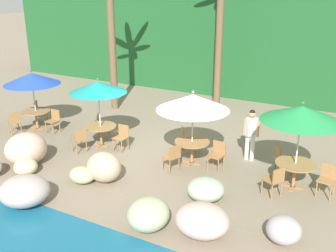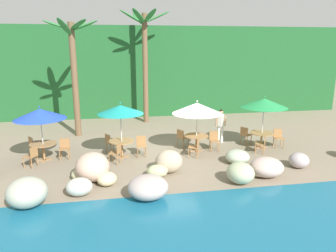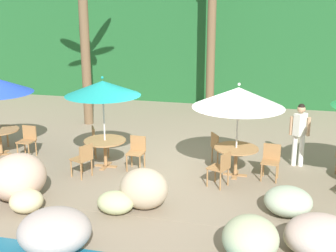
{
  "view_description": "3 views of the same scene",
  "coord_description": "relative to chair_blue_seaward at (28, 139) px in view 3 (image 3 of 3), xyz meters",
  "views": [
    {
      "loc": [
        5.99,
        -10.13,
        5.34
      ],
      "look_at": [
        0.52,
        -0.07,
        1.18
      ],
      "focal_mm": 41.76,
      "sensor_mm": 36.0,
      "label": 1
    },
    {
      "loc": [
        -2.44,
        -13.37,
        4.72
      ],
      "look_at": [
        -0.04,
        0.24,
        1.22
      ],
      "focal_mm": 33.92,
      "sensor_mm": 36.0,
      "label": 2
    },
    {
      "loc": [
        2.19,
        -10.42,
        4.27
      ],
      "look_at": [
        -0.56,
        0.43,
        1.09
      ],
      "focal_mm": 47.51,
      "sensor_mm": 36.0,
      "label": 3
    }
  ],
  "objects": [
    {
      "name": "chair_white_inland",
      "position": [
        5.28,
        0.65,
        0.0
      ],
      "size": [
        0.59,
        0.58,
        0.87
      ],
      "color": "#9E7042",
      "rests_on": "ground"
    },
    {
      "name": "waiter_in_white",
      "position": [
        7.34,
        1.08,
        0.47
      ],
      "size": [
        0.52,
        0.39,
        1.7
      ],
      "color": "white",
      "rests_on": "ground"
    },
    {
      "name": "chair_white_left",
      "position": [
        5.56,
        -0.83,
        0.0
      ],
      "size": [
        0.56,
        0.56,
        0.87
      ],
      "color": "#9E7042",
      "rests_on": "ground"
    },
    {
      "name": "chair_teal_seaward",
      "position": [
        3.27,
        -0.18,
        0.0
      ],
      "size": [
        0.43,
        0.44,
        0.87
      ],
      "color": "#9E7042",
      "rests_on": "ground"
    },
    {
      "name": "dining_table_teal",
      "position": [
        2.42,
        -0.24,
        0.1
      ],
      "size": [
        1.1,
        1.1,
        0.74
      ],
      "color": "#A37547",
      "rests_on": "ground"
    },
    {
      "name": "umbrella_white",
      "position": [
        5.82,
        -0.01,
        1.5
      ],
      "size": [
        2.24,
        2.24,
        2.37
      ],
      "color": "silver",
      "rests_on": "ground"
    },
    {
      "name": "chair_teal_inland",
      "position": [
        1.91,
        0.45,
        0.0
      ],
      "size": [
        0.58,
        0.58,
        0.87
      ],
      "color": "#9E7042",
      "rests_on": "ground"
    },
    {
      "name": "chair_blue_seaward",
      "position": [
        0.0,
        0.0,
        0.0
      ],
      "size": [
        0.43,
        0.44,
        0.87
      ],
      "color": "#9E7042",
      "rests_on": "ground"
    },
    {
      "name": "umbrella_teal",
      "position": [
        2.42,
        -0.24,
        1.6
      ],
      "size": [
        1.94,
        1.94,
        2.42
      ],
      "color": "silver",
      "rests_on": "ground"
    },
    {
      "name": "terrace_deck",
      "position": [
        4.55,
        -0.14,
        -0.51
      ],
      "size": [
        18.0,
        5.2,
        0.01
      ],
      "color": "gray",
      "rests_on": "ground"
    },
    {
      "name": "chair_teal_left",
      "position": [
        2.18,
        -1.06,
        0.0
      ],
      "size": [
        0.56,
        0.55,
        0.87
      ],
      "color": "#9E7042",
      "rests_on": "ground"
    },
    {
      "name": "palm_tree_nearest",
      "position": [
        0.22,
        3.62,
        3.46
      ],
      "size": [
        2.8,
        2.65,
        6.02
      ],
      "color": "brown",
      "rests_on": "ground"
    },
    {
      "name": "chair_white_seaward",
      "position": [
        6.67,
        -0.01,
        0.0
      ],
      "size": [
        0.46,
        0.47,
        0.87
      ],
      "color": "#9E7042",
      "rests_on": "ground"
    },
    {
      "name": "dining_table_white",
      "position": [
        5.82,
        -0.01,
        0.1
      ],
      "size": [
        1.1,
        1.1,
        0.74
      ],
      "color": "#A37547",
      "rests_on": "ground"
    },
    {
      "name": "ground_plane",
      "position": [
        4.55,
        -0.14,
        -0.51
      ],
      "size": [
        120.0,
        120.0,
        0.0
      ],
      "primitive_type": "plane",
      "color": "gray"
    },
    {
      "name": "rock_seawall",
      "position": [
        3.2,
        -2.96,
        -0.12
      ],
      "size": [
        16.12,
        3.86,
        1.03
      ],
      "color": "#BBA491",
      "rests_on": "ground"
    },
    {
      "name": "foliage_backdrop",
      "position": [
        4.55,
        8.86,
        2.49
      ],
      "size": [
        28.0,
        2.4,
        6.0
      ],
      "color": "#1E5628",
      "rests_on": "ground"
    }
  ]
}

